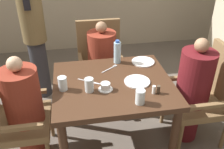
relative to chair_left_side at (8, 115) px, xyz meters
The scene contains 20 objects.
ground_plane 1.07m from the chair_left_side, ahead, with size 16.00×16.00×0.00m, color #60564C.
dining_table 0.94m from the chair_left_side, ahead, with size 1.04×0.90×0.76m.
chair_left_side is the anchor object (origin of this frame).
diner_in_left_chair 0.15m from the chair_left_side, ahead, with size 0.32×0.32×1.08m.
chair_far_side 1.27m from the chair_left_side, 42.78° to the left, with size 0.53×0.53×0.99m.
diner_in_far_chair 1.17m from the chair_left_side, 37.35° to the left, with size 0.32×0.32×1.07m.
chair_right_side 1.86m from the chair_left_side, ahead, with size 0.53×0.53×0.99m.
diner_in_right_chair 1.71m from the chair_left_side, ahead, with size 0.32×0.32×1.12m.
standing_host 1.12m from the chair_left_side, 80.10° to the left, with size 0.27×0.31×1.62m.
plate_main_left 1.17m from the chair_left_side, ahead, with size 0.23×0.23×0.01m.
plate_main_right 1.35m from the chair_left_side, 13.36° to the left, with size 0.23×0.23×0.01m.
teacup_with_saucer 0.90m from the chair_left_side, ahead, with size 0.12×0.12×0.06m.
water_bottle 1.15m from the chair_left_side, 18.69° to the left, with size 0.07×0.07×0.24m.
glass_tall_near 0.78m from the chair_left_side, ahead, with size 0.07×0.07×0.12m.
glass_tall_mid 1.17m from the chair_left_side, 17.00° to the right, with size 0.07×0.07×0.12m.
glass_tall_far 0.58m from the chair_left_side, ahead, with size 0.07×0.07×0.12m.
salt_shaker 1.28m from the chair_left_side, 10.48° to the right, with size 0.03×0.03×0.07m.
pepper_shaker 1.32m from the chair_left_side, 10.17° to the right, with size 0.03×0.03×0.07m.
fork_beside_plate 1.01m from the chair_left_side, 14.26° to the left, with size 0.17×0.13×0.00m.
knife_beside_plate 0.77m from the chair_left_side, ahead, with size 0.19×0.12×0.00m.
Camera 1 is at (-0.32, -1.81, 1.95)m, focal length 40.00 mm.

